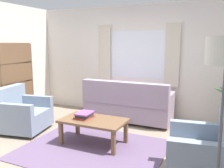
{
  "coord_description": "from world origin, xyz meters",
  "views": [
    {
      "loc": [
        1.84,
        -3.27,
        1.73
      ],
      "look_at": [
        0.03,
        0.7,
        0.98
      ],
      "focal_mm": 39.01,
      "sensor_mm": 36.0,
      "label": 1
    }
  ],
  "objects_px": {
    "book_stack_on_table": "(84,115)",
    "bookshelf": "(15,85)",
    "armchair_right": "(206,154)",
    "couch": "(128,105)",
    "armchair_left": "(22,113)",
    "coffee_table": "(94,123)"
  },
  "relations": [
    {
      "from": "armchair_left",
      "to": "armchair_right",
      "type": "bearing_deg",
      "value": -106.96
    },
    {
      "from": "couch",
      "to": "coffee_table",
      "type": "bearing_deg",
      "value": 86.26
    },
    {
      "from": "armchair_left",
      "to": "book_stack_on_table",
      "type": "height_order",
      "value": "armchair_left"
    },
    {
      "from": "book_stack_on_table",
      "to": "bookshelf",
      "type": "distance_m",
      "value": 2.16
    },
    {
      "from": "armchair_left",
      "to": "coffee_table",
      "type": "distance_m",
      "value": 1.59
    },
    {
      "from": "couch",
      "to": "armchair_left",
      "type": "relative_size",
      "value": 1.94
    },
    {
      "from": "armchair_right",
      "to": "book_stack_on_table",
      "type": "bearing_deg",
      "value": -109.23
    },
    {
      "from": "coffee_table",
      "to": "bookshelf",
      "type": "height_order",
      "value": "bookshelf"
    },
    {
      "from": "armchair_left",
      "to": "coffee_table",
      "type": "height_order",
      "value": "armchair_left"
    },
    {
      "from": "bookshelf",
      "to": "book_stack_on_table",
      "type": "bearing_deg",
      "value": 76.73
    },
    {
      "from": "coffee_table",
      "to": "armchair_right",
      "type": "bearing_deg",
      "value": -12.31
    },
    {
      "from": "couch",
      "to": "armchair_right",
      "type": "bearing_deg",
      "value": 133.68
    },
    {
      "from": "couch",
      "to": "coffee_table",
      "type": "xyz_separation_m",
      "value": [
        -0.09,
        -1.41,
        0.01
      ]
    },
    {
      "from": "armchair_left",
      "to": "bookshelf",
      "type": "distance_m",
      "value": 0.95
    },
    {
      "from": "couch",
      "to": "armchair_left",
      "type": "xyz_separation_m",
      "value": [
        -1.68,
        -1.44,
        -0.01
      ]
    },
    {
      "from": "armchair_left",
      "to": "coffee_table",
      "type": "xyz_separation_m",
      "value": [
        1.59,
        0.02,
        0.03
      ]
    },
    {
      "from": "couch",
      "to": "book_stack_on_table",
      "type": "height_order",
      "value": "couch"
    },
    {
      "from": "armchair_right",
      "to": "bookshelf",
      "type": "distance_m",
      "value": 4.2
    },
    {
      "from": "armchair_left",
      "to": "bookshelf",
      "type": "xyz_separation_m",
      "value": [
        -0.66,
        0.52,
        0.44
      ]
    },
    {
      "from": "couch",
      "to": "bookshelf",
      "type": "relative_size",
      "value": 1.1
    },
    {
      "from": "couch",
      "to": "bookshelf",
      "type": "bearing_deg",
      "value": 21.42
    },
    {
      "from": "armchair_right",
      "to": "coffee_table",
      "type": "height_order",
      "value": "armchair_right"
    }
  ]
}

